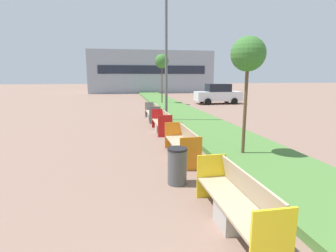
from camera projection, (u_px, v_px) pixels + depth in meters
planter_grass_strip at (205, 126)px, 13.18m from camera, size 2.80×120.00×0.18m
building_backdrop at (150, 72)px, 42.86m from camera, size 18.91×8.75×6.33m
bench_yellow_frame at (236, 206)px, 4.47m from camera, size 0.65×2.35×0.94m
bench_orange_frame at (182, 146)px, 8.30m from camera, size 0.65×2.41×0.94m
bench_red_frame at (162, 124)px, 12.16m from camera, size 0.65×2.18×0.94m
bench_grey_frame at (153, 114)px, 15.43m from camera, size 0.65×2.42×0.94m
litter_bin at (177, 166)px, 6.25m from camera, size 0.47×0.47×0.89m
street_lamp_post at (166, 52)px, 13.86m from camera, size 0.24×0.44×6.89m
sapling_tree_near at (248, 55)px, 7.71m from camera, size 1.03×1.03×3.72m
sapling_tree_far at (162, 62)px, 23.13m from camera, size 1.23×1.23×4.47m
parked_car_distant at (218, 94)px, 24.39m from camera, size 4.24×2.00×1.86m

